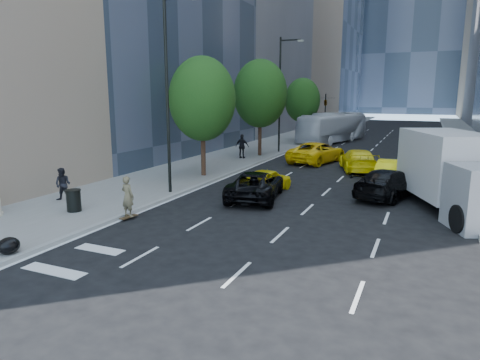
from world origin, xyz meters
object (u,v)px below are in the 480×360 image
at_px(skateboarder, 128,199).
at_px(black_sedan_mercedes, 389,183).
at_px(city_bus, 333,128).
at_px(trash_can, 74,201).
at_px(black_sedan_lincoln, 256,185).
at_px(box_truck, 454,172).

height_order(skateboarder, black_sedan_mercedes, skateboarder).
bearing_deg(city_bus, trash_can, -82.76).
bearing_deg(city_bus, skateboarder, -78.28).
xyz_separation_m(skateboarder, trash_can, (-2.70, -0.35, -0.27)).
bearing_deg(skateboarder, city_bus, -84.24).
bearing_deg(black_sedan_mercedes, trash_can, 53.80).
relative_size(skateboarder, black_sedan_lincoln, 0.34).
bearing_deg(city_bus, black_sedan_mercedes, -57.44).
height_order(black_sedan_lincoln, box_truck, box_truck).
xyz_separation_m(city_bus, box_truck, (10.97, -26.59, 0.16)).
distance_m(skateboarder, box_truck, 14.53).
height_order(box_truck, trash_can, box_truck).
height_order(black_sedan_lincoln, black_sedan_mercedes, black_sedan_mercedes).
height_order(black_sedan_mercedes, trash_can, black_sedan_mercedes).
xyz_separation_m(black_sedan_lincoln, black_sedan_mercedes, (6.20, 3.00, 0.03)).
bearing_deg(skateboarder, box_truck, -142.21).
xyz_separation_m(black_sedan_lincoln, box_truck, (9.07, 1.42, 1.09)).
distance_m(black_sedan_lincoln, box_truck, 9.25).
bearing_deg(box_truck, black_sedan_lincoln, 165.98).
bearing_deg(black_sedan_lincoln, skateboarder, 46.71).
xyz_separation_m(city_bus, trash_can, (-4.40, -34.00, -1.02)).
height_order(city_bus, trash_can, city_bus).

